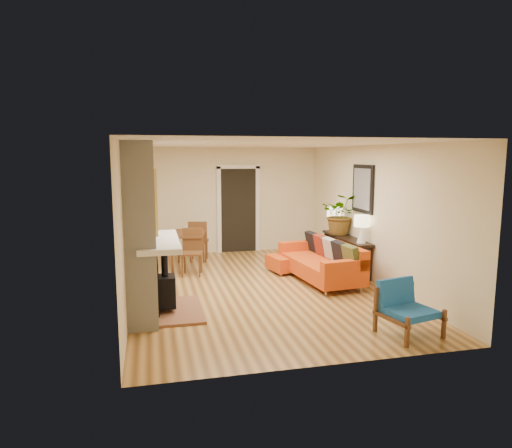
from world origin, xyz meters
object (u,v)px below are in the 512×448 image
object	(u,v)px
ottoman	(287,262)
blue_chair	(404,305)
dining_table	(192,239)
console_table	(346,244)
lamp_far	(334,216)
houseplant	(341,214)
sofa	(324,261)
lamp_near	(362,226)

from	to	relation	value
ottoman	blue_chair	distance (m)	3.59
dining_table	ottoman	bearing A→B (deg)	-23.67
dining_table	console_table	size ratio (longest dim) A/B	0.96
blue_chair	dining_table	distance (m)	5.02
lamp_far	houseplant	distance (m)	0.43
ottoman	console_table	size ratio (longest dim) A/B	0.43
ottoman	lamp_far	size ratio (longest dim) A/B	1.48
console_table	houseplant	world-z (taller)	houseplant
sofa	blue_chair	xyz separation A→B (m)	(0.07, -2.79, 0.03)
blue_chair	lamp_near	distance (m)	2.80
blue_chair	houseplant	xyz separation A→B (m)	(0.63, 3.62, 0.77)
ottoman	lamp_far	distance (m)	1.59
sofa	lamp_near	distance (m)	1.01
lamp_far	sofa	bearing A→B (deg)	-119.79
blue_chair	console_table	size ratio (longest dim) A/B	0.45
dining_table	houseplant	xyz separation A→B (m)	(3.11, -0.74, 0.55)
sofa	ottoman	xyz separation A→B (m)	(-0.52, 0.75, -0.16)
lamp_near	houseplant	xyz separation A→B (m)	(-0.01, 0.97, 0.10)
dining_table	lamp_near	xyz separation A→B (m)	(3.12, -1.71, 0.45)
sofa	lamp_far	world-z (taller)	lamp_far
ottoman	sofa	bearing A→B (deg)	-54.94
dining_table	lamp_far	bearing A→B (deg)	-5.99
sofa	ottoman	size ratio (longest dim) A/B	2.71
lamp_far	ottoman	bearing A→B (deg)	-158.04
console_table	houseplant	bearing A→B (deg)	91.93
ottoman	dining_table	size ratio (longest dim) A/B	0.45
ottoman	dining_table	world-z (taller)	dining_table
sofa	console_table	xyz separation A→B (m)	(0.71, 0.53, 0.22)
console_table	lamp_far	distance (m)	0.86
sofa	console_table	distance (m)	0.92
sofa	lamp_far	xyz separation A→B (m)	(0.71, 1.24, 0.70)
ottoman	console_table	xyz separation A→B (m)	(1.24, -0.21, 0.38)
console_table	houseplant	size ratio (longest dim) A/B	2.10
blue_chair	console_table	bearing A→B (deg)	79.11
console_table	houseplant	xyz separation A→B (m)	(-0.01, 0.30, 0.59)
houseplant	ottoman	bearing A→B (deg)	-176.04
ottoman	houseplant	xyz separation A→B (m)	(1.23, 0.08, 0.97)
console_table	lamp_near	xyz separation A→B (m)	(0.00, -0.67, 0.49)
dining_table	console_table	distance (m)	3.28
console_table	lamp_near	bearing A→B (deg)	-90.00
ottoman	lamp_far	bearing A→B (deg)	21.96
dining_table	sofa	bearing A→B (deg)	-33.15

